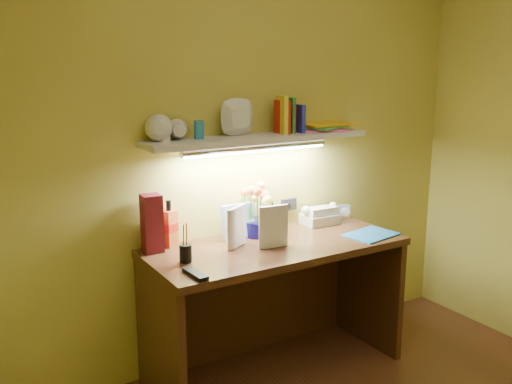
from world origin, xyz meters
TOP-DOWN VIEW (x-y plane):
  - desk at (0.00, 1.20)m, footprint 1.40×0.60m
  - flower_bouquet at (0.00, 1.38)m, footprint 0.23×0.23m
  - telephone at (0.44, 1.39)m, footprint 0.21×0.16m
  - desk_clock at (0.65, 1.42)m, footprint 0.09×0.07m
  - whisky_bottle at (-0.50, 1.46)m, footprint 0.09×0.09m
  - whisky_box at (-0.61, 1.42)m, footprint 0.10×0.10m
  - pen_cup at (-0.53, 1.19)m, footprint 0.08×0.08m
  - art_card at (-0.12, 1.39)m, footprint 0.19×0.04m
  - tv_remote at (-0.57, 1.00)m, footprint 0.06×0.17m
  - blue_folder at (0.54, 1.05)m, footprint 0.32×0.26m
  - desk_book_a at (-0.28, 1.22)m, footprint 0.16×0.09m
  - desk_book_b at (-0.13, 1.16)m, footprint 0.17×0.04m
  - wall_shelf at (-0.03, 1.38)m, footprint 1.31×0.29m

SIDE VIEW (x-z plane):
  - desk at x=0.00m, z-range 0.00..0.75m
  - blue_folder at x=0.54m, z-range 0.75..0.76m
  - tv_remote at x=-0.57m, z-range 0.75..0.77m
  - desk_clock at x=0.65m, z-range 0.75..0.83m
  - telephone at x=0.44m, z-range 0.75..0.87m
  - pen_cup at x=-0.53m, z-range 0.75..0.90m
  - art_card at x=-0.12m, z-range 0.75..0.94m
  - desk_book_a at x=-0.28m, z-range 0.75..0.97m
  - desk_book_b at x=-0.13m, z-range 0.75..0.98m
  - whisky_bottle at x=-0.50m, z-range 0.75..1.00m
  - whisky_box at x=-0.61m, z-range 0.75..1.05m
  - flower_bouquet at x=0.00m, z-range 0.75..1.05m
  - wall_shelf at x=-0.03m, z-range 1.21..1.45m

